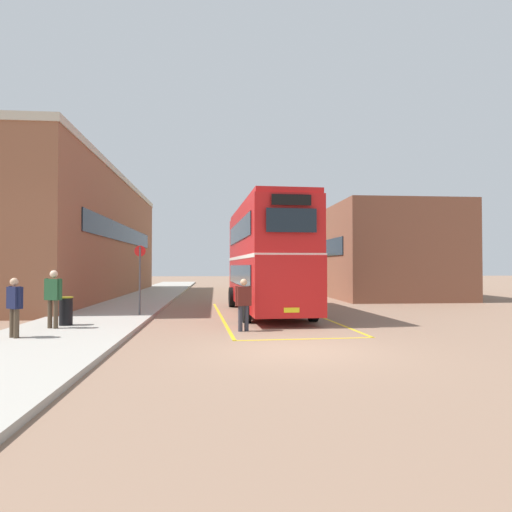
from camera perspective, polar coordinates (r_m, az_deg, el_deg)
name	(u,v)px	position (r m, az deg, el deg)	size (l,w,h in m)	color
ground_plane	(251,303)	(25.75, -0.62, -5.92)	(135.60, 135.60, 0.00)	#846651
sidewalk_left	(141,299)	(28.41, -14.25, -5.30)	(4.00, 57.60, 0.14)	#A39E93
brick_building_left	(85,237)	(32.27, -20.77, 2.27)	(5.36, 26.08, 8.06)	brown
depot_building_right	(372,253)	(33.66, 14.44, 0.32)	(7.57, 14.88, 6.00)	brown
double_decker_bus	(266,256)	(20.08, 1.31, -0.05)	(3.16, 10.52, 4.75)	black
single_deck_bus	(282,271)	(40.09, 3.25, -1.91)	(3.56, 10.08, 3.02)	black
pedestrian_boarding	(243,301)	(14.52, -1.59, -5.67)	(0.54, 0.37, 1.68)	#2D2D38
pedestrian_waiting_near	(53,294)	(15.52, -24.19, -4.41)	(0.56, 0.42, 1.81)	#473828
pedestrian_waiting_far	(15,303)	(13.95, -28.13, -5.29)	(0.50, 0.46, 1.62)	#473828
litter_bin	(66,311)	(16.21, -22.83, -6.39)	(0.45, 0.45, 0.93)	black
bus_stop_sign	(140,273)	(18.72, -14.42, -2.10)	(0.44, 0.10, 2.77)	#4C4C51
bay_marking_yellow	(273,318)	(18.29, 2.13, -7.80)	(4.77, 12.61, 0.01)	gold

